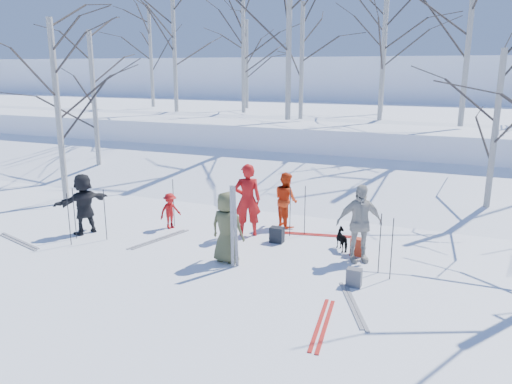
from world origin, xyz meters
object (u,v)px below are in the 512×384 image
at_px(skier_red_north, 247,200).
at_px(skier_red_seated, 170,211).
at_px(skier_grey_west, 84,204).
at_px(skier_redor_behind, 286,199).
at_px(backpack_dark, 277,235).
at_px(skier_olive_center, 227,227).
at_px(backpack_grey, 354,278).
at_px(backpack_red, 358,247).
at_px(dog, 344,240).
at_px(skier_cream_east, 359,223).

xyz_separation_m(skier_red_north, skier_red_seated, (-2.19, -0.30, -0.46)).
bearing_deg(skier_grey_west, skier_redor_behind, 141.25).
relative_size(skier_redor_behind, skier_grey_west, 0.94).
distance_m(skier_red_north, skier_redor_behind, 1.33).
bearing_deg(skier_red_north, backpack_dark, 138.86).
bearing_deg(skier_olive_center, skier_redor_behind, -92.17).
bearing_deg(backpack_grey, skier_grey_west, 175.58).
xyz_separation_m(skier_grey_west, backpack_red, (7.06, 1.18, -0.61)).
bearing_deg(skier_red_seated, skier_grey_west, 148.18).
xyz_separation_m(skier_olive_center, skier_redor_behind, (0.35, 3.02, -0.06)).
bearing_deg(skier_grey_west, skier_red_north, 132.55).
bearing_deg(skier_olive_center, dog, -137.78).
bearing_deg(skier_redor_behind, dog, -170.85).
distance_m(skier_red_north, backpack_grey, 3.97).
bearing_deg(skier_redor_behind, skier_grey_west, 71.40).
xyz_separation_m(skier_cream_east, backpack_grey, (0.22, -1.41, -0.71)).
xyz_separation_m(skier_redor_behind, dog, (1.93, -1.25, -0.50)).
height_order(skier_red_north, skier_redor_behind, skier_red_north).
relative_size(skier_grey_west, dog, 2.60).
xyz_separation_m(skier_cream_east, backpack_dark, (-2.14, 0.44, -0.70)).
relative_size(skier_redor_behind, skier_red_seated, 1.54).
height_order(skier_red_north, backpack_red, skier_red_north).
relative_size(skier_red_north, backpack_red, 4.58).
relative_size(dog, backpack_dark, 1.57).
bearing_deg(backpack_dark, backpack_grey, -38.20).
bearing_deg(skier_red_seated, skier_redor_behind, -38.58).
xyz_separation_m(skier_red_seated, skier_cream_east, (5.25, -0.39, 0.40)).
distance_m(skier_olive_center, skier_grey_west, 4.41).
bearing_deg(backpack_dark, backpack_red, -2.92).
bearing_deg(dog, skier_red_seated, -36.57).
relative_size(skier_olive_center, skier_grey_west, 1.01).
bearing_deg(skier_red_north, skier_olive_center, 73.21).
xyz_separation_m(skier_olive_center, skier_grey_west, (-4.39, 0.36, -0.01)).
xyz_separation_m(skier_olive_center, backpack_red, (2.67, 1.54, -0.61)).
distance_m(skier_red_north, backpack_red, 3.10).
relative_size(skier_olive_center, skier_cream_east, 0.91).
bearing_deg(skier_red_seated, backpack_dark, -64.08).
bearing_deg(backpack_red, backpack_grey, -80.67).
height_order(skier_redor_behind, skier_grey_west, skier_grey_west).
bearing_deg(backpack_red, backpack_dark, 177.08).
relative_size(skier_olive_center, skier_redor_behind, 1.07).
distance_m(skier_red_seated, skier_cream_east, 5.28).
distance_m(skier_olive_center, backpack_dark, 1.86).
xyz_separation_m(skier_red_seated, backpack_grey, (5.47, -1.80, -0.31)).
bearing_deg(skier_red_north, skier_red_seated, -18.72).
height_order(skier_cream_east, backpack_dark, skier_cream_east).
distance_m(skier_cream_east, skier_grey_west, 7.19).
bearing_deg(backpack_dark, skier_red_north, 165.28).
height_order(skier_grey_west, backpack_red, skier_grey_west).
bearing_deg(backpack_dark, skier_olive_center, -110.00).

